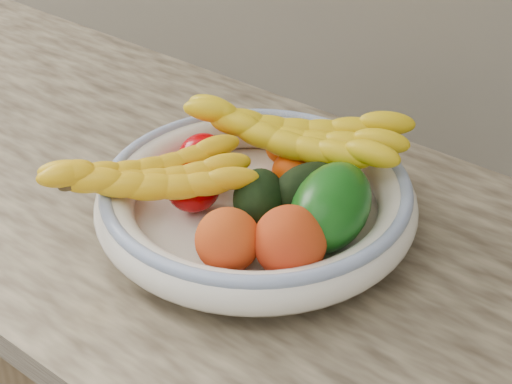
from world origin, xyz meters
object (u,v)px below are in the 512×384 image
object	(u,v)px
green_mango	(331,207)
fruit_bowl	(256,200)
banana_bunch_front	(149,182)
banana_bunch_back	(292,141)

from	to	relation	value
green_mango	fruit_bowl	bearing A→B (deg)	171.00
fruit_bowl	banana_bunch_front	world-z (taller)	banana_bunch_front
green_mango	banana_bunch_front	distance (m)	0.22
fruit_bowl	green_mango	bearing A→B (deg)	5.68
green_mango	banana_bunch_back	world-z (taller)	green_mango
fruit_bowl	green_mango	size ratio (longest dim) A/B	2.91
green_mango	banana_bunch_front	size ratio (longest dim) A/B	0.51
fruit_bowl	banana_bunch_back	world-z (taller)	banana_bunch_back
fruit_bowl	banana_bunch_front	bearing A→B (deg)	-136.38
banana_bunch_front	banana_bunch_back	bearing A→B (deg)	9.89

